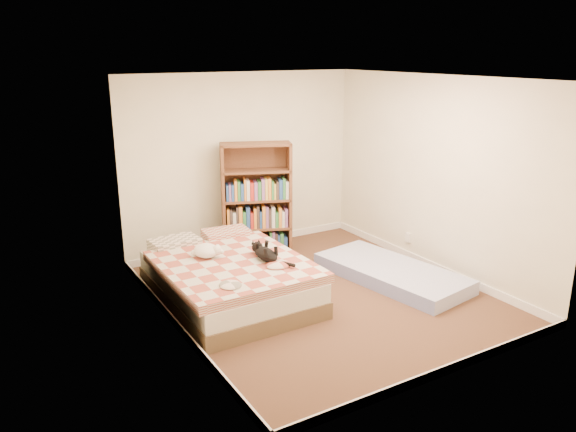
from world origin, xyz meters
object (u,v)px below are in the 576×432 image
bed (227,277)px  black_cat (265,253)px  white_dog (207,251)px  floor_mattress (392,273)px  bookshelf (256,215)px

bed → black_cat: 0.55m
white_dog → floor_mattress: bearing=-19.1°
floor_mattress → black_cat: black_cat is taller
floor_mattress → black_cat: (-1.65, 0.29, 0.49)m
bed → bookshelf: (0.97, 1.13, 0.32)m
bed → bookshelf: size_ratio=1.33×
bookshelf → white_dog: 1.54m
white_dog → bookshelf: bearing=39.6°
bookshelf → black_cat: (-0.62, -1.41, -0.00)m
floor_mattress → white_dog: size_ratio=5.96×
bed → floor_mattress: (2.00, -0.57, -0.17)m
floor_mattress → black_cat: 1.75m
bed → white_dog: 0.39m
black_cat → bookshelf: bearing=69.0°
black_cat → white_dog: black_cat is taller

